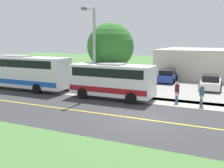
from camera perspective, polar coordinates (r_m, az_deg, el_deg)
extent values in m
plane|color=#477238|center=(16.68, 5.64, -7.45)|extent=(120.00, 120.00, 0.00)
cube|color=#333335|center=(16.68, 5.64, -7.44)|extent=(8.00, 100.00, 0.01)
cube|color=#9E9991|center=(21.49, 10.30, -3.64)|extent=(2.40, 100.00, 0.01)
cube|color=gray|center=(27.97, 20.09, -0.98)|extent=(14.00, 36.00, 0.01)
cube|color=gold|center=(16.68, 5.64, -7.42)|extent=(0.16, 100.00, 0.00)
cube|color=white|center=(21.83, 0.02, 0.95)|extent=(2.38, 6.91, 2.46)
cube|color=maroon|center=(21.94, 0.02, -0.81)|extent=(2.42, 6.78, 0.44)
cube|color=black|center=(21.74, 0.02, 2.73)|extent=(2.42, 6.22, 0.70)
cube|color=gray|center=(21.67, 0.02, 4.33)|extent=(1.43, 2.07, 0.12)
cylinder|color=black|center=(22.33, 6.31, -1.86)|extent=(0.25, 0.90, 0.90)
cylinder|color=black|center=(20.14, 4.11, -3.10)|extent=(0.25, 0.90, 0.90)
cylinder|color=black|center=(24.02, -3.41, -0.99)|extent=(0.25, 0.90, 0.90)
cylinder|color=black|center=(22.00, -6.37, -2.03)|extent=(0.25, 0.90, 0.90)
sphere|color=#F2EACC|center=(21.39, 9.24, -1.76)|extent=(0.20, 0.20, 0.20)
sphere|color=#F2EACC|center=(20.16, 8.21, -2.43)|extent=(0.20, 0.20, 0.20)
cube|color=white|center=(27.93, -20.11, 2.68)|extent=(2.32, 11.82, 2.84)
cube|color=blue|center=(28.04, -20.01, 0.91)|extent=(2.36, 11.58, 0.44)
cube|color=black|center=(27.85, -20.22, 4.45)|extent=(2.36, 10.64, 0.70)
cube|color=gray|center=(27.81, -20.29, 5.70)|extent=(1.39, 3.55, 0.12)
cylinder|color=black|center=(26.56, -12.58, -0.18)|extent=(0.25, 0.90, 0.90)
cylinder|color=black|center=(24.80, -15.85, -1.01)|extent=(0.25, 0.90, 0.90)
sphere|color=#F2EACC|center=(24.79, -9.19, -0.18)|extent=(0.20, 0.20, 0.20)
sphere|color=#F2EACC|center=(23.76, -10.91, -0.66)|extent=(0.20, 0.20, 0.20)
cylinder|color=#335972|center=(20.69, 18.72, -3.40)|extent=(0.18, 0.18, 0.79)
cylinder|color=#335972|center=(20.49, 18.66, -3.52)|extent=(0.18, 0.18, 0.79)
cylinder|color=#335972|center=(20.45, 18.80, -1.52)|extent=(0.34, 0.34, 0.63)
sphere|color=beige|center=(20.37, 18.86, -0.36)|extent=(0.21, 0.21, 0.21)
cylinder|color=#335972|center=(20.62, 18.86, -1.35)|extent=(0.27, 0.10, 0.57)
cube|color=beige|center=(20.77, 18.96, -2.43)|extent=(0.20, 0.12, 0.28)
cylinder|color=#335972|center=(20.26, 18.74, -1.53)|extent=(0.27, 0.10, 0.57)
cube|color=beige|center=(20.26, 18.80, -2.71)|extent=(0.20, 0.12, 0.28)
cylinder|color=#335972|center=(21.28, 13.82, -2.81)|extent=(0.18, 0.18, 0.79)
cylinder|color=#335972|center=(21.08, 13.71, -2.92)|extent=(0.18, 0.18, 0.79)
cylinder|color=#4C1919|center=(21.04, 13.84, -0.98)|extent=(0.34, 0.34, 0.63)
sphere|color=tan|center=(20.97, 13.89, 0.16)|extent=(0.21, 0.21, 0.21)
cylinder|color=#4C1919|center=(21.21, 13.94, -0.81)|extent=(0.27, 0.10, 0.57)
cube|color=beige|center=(21.35, 14.07, -1.86)|extent=(0.20, 0.12, 0.28)
cylinder|color=#4C1919|center=(20.86, 13.75, -0.98)|extent=(0.27, 0.10, 0.57)
cube|color=beige|center=(20.85, 13.79, -2.13)|extent=(0.20, 0.12, 0.28)
cylinder|color=#9E9EA3|center=(22.93, -3.80, 6.78)|extent=(0.24, 0.24, 7.48)
cylinder|color=#9E9EA3|center=(22.33, -4.93, 15.91)|extent=(1.60, 0.14, 0.14)
cube|color=#59595B|center=(21.64, -6.03, 15.82)|extent=(0.50, 0.24, 0.20)
cube|color=navy|center=(31.19, 11.86, 1.44)|extent=(4.53, 2.16, 0.70)
cube|color=black|center=(30.91, 11.84, 2.56)|extent=(2.54, 1.72, 0.57)
cylinder|color=black|center=(32.69, 10.65, 1.49)|extent=(0.66, 0.27, 0.64)
cylinder|color=black|center=(32.44, 13.78, 1.31)|extent=(0.66, 0.27, 0.64)
cylinder|color=black|center=(30.04, 9.75, 0.79)|extent=(0.66, 0.27, 0.64)
cylinder|color=black|center=(29.76, 13.15, 0.60)|extent=(0.66, 0.27, 0.64)
cube|color=white|center=(27.78, 20.49, 0.03)|extent=(4.48, 2.00, 0.70)
cube|color=black|center=(27.49, 20.56, 1.27)|extent=(2.49, 1.64, 0.57)
cylinder|color=black|center=(29.20, 18.82, 0.16)|extent=(0.65, 0.25, 0.64)
cylinder|color=black|center=(29.15, 22.34, -0.07)|extent=(0.65, 0.25, 0.64)
cylinder|color=black|center=(26.52, 18.41, -0.75)|extent=(0.65, 0.25, 0.64)
cylinder|color=black|center=(26.46, 22.29, -1.00)|extent=(0.65, 0.25, 0.64)
cylinder|color=#4C3826|center=(25.12, -0.33, 1.44)|extent=(0.36, 0.36, 2.58)
sphere|color=#2D6B28|center=(24.87, -0.33, 8.13)|extent=(4.36, 4.36, 4.36)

